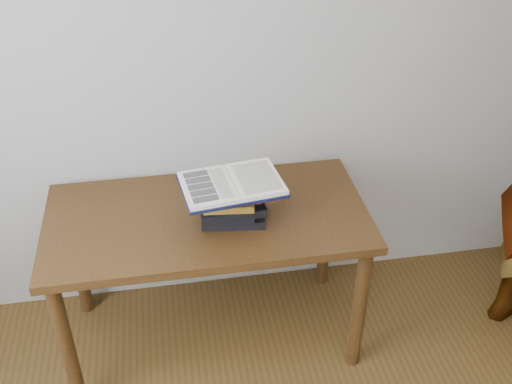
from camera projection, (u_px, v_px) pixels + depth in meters
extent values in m
cube|color=#B2AFA9|center=(206.00, 45.00, 2.45)|extent=(3.50, 0.04, 2.60)
cube|color=#4E3113|center=(207.00, 218.00, 2.48)|extent=(1.33, 0.67, 0.04)
cylinder|color=#4E3113|center=(67.00, 345.00, 2.38)|extent=(0.06, 0.06, 0.68)
cylinder|color=#4E3113|center=(359.00, 308.00, 2.55)|extent=(0.06, 0.06, 0.68)
cylinder|color=#4E3113|center=(77.00, 257.00, 2.82)|extent=(0.06, 0.06, 0.68)
cylinder|color=#4E3113|center=(326.00, 230.00, 2.99)|extent=(0.06, 0.06, 0.68)
cube|color=black|center=(233.00, 216.00, 2.43)|extent=(0.27, 0.18, 0.04)
cube|color=black|center=(229.00, 213.00, 2.40)|extent=(0.22, 0.16, 0.03)
cube|color=black|center=(232.00, 207.00, 2.38)|extent=(0.26, 0.17, 0.03)
cube|color=gold|center=(228.00, 200.00, 2.36)|extent=(0.21, 0.17, 0.03)
cube|color=maroon|center=(232.00, 191.00, 2.36)|extent=(0.25, 0.18, 0.02)
cube|color=tan|center=(229.00, 185.00, 2.35)|extent=(0.25, 0.18, 0.03)
cube|color=black|center=(232.00, 186.00, 2.30)|extent=(0.42, 0.31, 0.01)
cube|color=silver|center=(207.00, 187.00, 2.27)|extent=(0.22, 0.28, 0.02)
cube|color=silver|center=(256.00, 179.00, 2.32)|extent=(0.22, 0.28, 0.02)
cylinder|color=silver|center=(232.00, 183.00, 2.29)|extent=(0.05, 0.25, 0.01)
cube|color=black|center=(196.00, 174.00, 2.33)|extent=(0.10, 0.05, 0.00)
cube|color=black|center=(198.00, 180.00, 2.29)|extent=(0.10, 0.05, 0.00)
cube|color=black|center=(201.00, 186.00, 2.26)|extent=(0.10, 0.05, 0.00)
cube|color=black|center=(203.00, 192.00, 2.22)|extent=(0.10, 0.05, 0.00)
cube|color=black|center=(206.00, 199.00, 2.19)|extent=(0.10, 0.05, 0.00)
cube|color=silver|center=(221.00, 183.00, 2.28)|extent=(0.07, 0.21, 0.00)
cube|color=silver|center=(257.00, 177.00, 2.31)|extent=(0.17, 0.23, 0.00)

